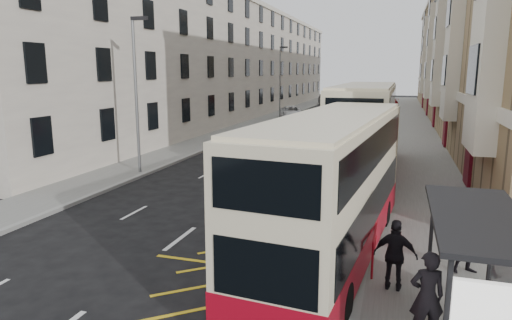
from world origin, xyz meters
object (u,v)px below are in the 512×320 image
(double_decker_rear, at_px, (365,129))
(pedestrian_mid, at_px, (471,244))
(street_lamp_near, at_px, (137,87))
(pedestrian_far, at_px, (395,255))
(car_silver, at_px, (328,107))
(street_lamp_far, at_px, (280,78))
(white_van, at_px, (291,113))
(bus_shelter, at_px, (488,260))
(car_dark, at_px, (324,100))
(car_red, at_px, (389,102))
(pedestrian_near, at_px, (427,296))
(double_decker_front, at_px, (333,187))

(double_decker_rear, relative_size, pedestrian_mid, 7.26)
(double_decker_rear, bearing_deg, street_lamp_near, -161.08)
(pedestrian_far, height_order, car_silver, pedestrian_far)
(street_lamp_far, xyz_separation_m, white_van, (1.15, 0.47, -3.89))
(bus_shelter, distance_m, car_dark, 68.68)
(double_decker_rear, xyz_separation_m, car_red, (0.20, 48.87, -1.71))
(white_van, distance_m, car_dark, 24.46)
(white_van, relative_size, car_silver, 1.22)
(pedestrian_near, height_order, pedestrian_mid, pedestrian_near)
(car_red, bearing_deg, double_decker_rear, 76.20)
(street_lamp_far, bearing_deg, pedestrian_far, -71.76)
(street_lamp_near, distance_m, car_dark, 55.08)
(car_dark, xyz_separation_m, car_red, (10.40, -2.29, 0.02))
(street_lamp_far, bearing_deg, car_dark, 87.36)
(street_lamp_far, height_order, car_dark, street_lamp_far)
(pedestrian_near, xyz_separation_m, white_van, (-12.62, 42.45, -0.34))
(white_van, height_order, car_red, white_van)
(bus_shelter, height_order, street_lamp_far, street_lamp_far)
(street_lamp_far, xyz_separation_m, car_dark, (1.15, 24.93, -3.94))
(double_decker_front, height_order, car_red, double_decker_front)
(bus_shelter, xyz_separation_m, car_silver, (-10.76, 53.11, -1.39))
(bus_shelter, xyz_separation_m, car_red, (-3.14, 65.03, -1.41))
(pedestrian_far, xyz_separation_m, white_van, (-12.00, 40.39, -0.30))
(car_dark, bearing_deg, white_van, -107.63)
(car_dark, bearing_deg, double_decker_rear, -96.36)
(street_lamp_far, xyz_separation_m, double_decker_front, (11.35, -38.13, -2.46))
(white_van, bearing_deg, double_decker_front, -90.49)
(pedestrian_far, distance_m, car_silver, 51.46)
(pedestrian_far, xyz_separation_m, car_red, (-1.60, 62.55, -0.32))
(double_decker_front, relative_size, pedestrian_near, 5.80)
(car_red, bearing_deg, car_dark, -25.99)
(pedestrian_near, bearing_deg, car_silver, -93.70)
(double_decker_rear, distance_m, car_red, 48.90)
(bus_shelter, height_order, white_van, bus_shelter)
(double_decker_rear, xyz_separation_m, pedestrian_far, (1.80, -13.68, -1.39))
(white_van, bearing_deg, double_decker_rear, -84.39)
(pedestrian_mid, relative_size, car_red, 0.33)
(pedestrian_mid, distance_m, pedestrian_far, 2.45)
(street_lamp_near, relative_size, pedestrian_near, 4.26)
(street_lamp_near, height_order, car_red, street_lamp_near)
(double_decker_front, xyz_separation_m, pedestrian_near, (2.42, -3.85, -1.08))
(pedestrian_far, bearing_deg, pedestrian_near, 110.87)
(pedestrian_far, bearing_deg, bus_shelter, 126.17)
(bus_shelter, relative_size, pedestrian_mid, 2.57)
(double_decker_front, height_order, pedestrian_near, double_decker_front)
(double_decker_rear, relative_size, pedestrian_far, 6.72)
(pedestrian_mid, distance_m, car_silver, 50.31)
(street_lamp_far, distance_m, car_silver, 12.06)
(street_lamp_far, bearing_deg, car_red, 62.97)
(bus_shelter, bearing_deg, white_van, 107.53)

